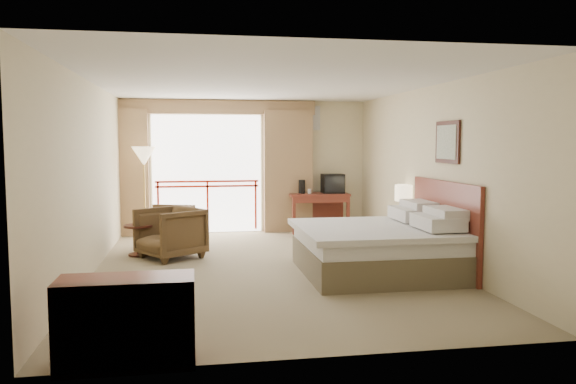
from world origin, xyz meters
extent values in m
plane|color=#867859|center=(0.00, 0.00, 0.00)|extent=(7.00, 7.00, 0.00)
plane|color=white|center=(0.00, 0.00, 2.70)|extent=(7.00, 7.00, 0.00)
plane|color=beige|center=(0.00, 3.50, 1.35)|extent=(5.00, 0.00, 5.00)
plane|color=beige|center=(0.00, -3.50, 1.35)|extent=(5.00, 0.00, 5.00)
plane|color=beige|center=(-2.50, 0.00, 1.35)|extent=(0.00, 7.00, 7.00)
plane|color=beige|center=(2.50, 0.00, 1.35)|extent=(0.00, 7.00, 7.00)
plane|color=white|center=(-0.80, 3.48, 1.20)|extent=(2.40, 0.00, 2.40)
cube|color=#AA220E|center=(-0.80, 3.46, 0.95)|extent=(2.09, 0.03, 0.04)
cube|color=#AA220E|center=(-0.80, 3.46, 1.05)|extent=(2.09, 0.03, 0.04)
cube|color=#AA220E|center=(-1.79, 3.46, 0.55)|extent=(0.04, 0.03, 1.00)
cube|color=#AA220E|center=(-0.80, 3.46, 0.55)|extent=(0.04, 0.03, 1.00)
cube|color=#AA220E|center=(0.19, 3.46, 0.55)|extent=(0.04, 0.03, 1.00)
cube|color=olive|center=(-2.45, 3.35, 1.25)|extent=(1.00, 0.26, 2.50)
cube|color=olive|center=(0.85, 3.35, 1.25)|extent=(1.00, 0.26, 2.50)
cube|color=olive|center=(-0.80, 3.38, 2.55)|extent=(4.40, 0.22, 0.28)
cube|color=silver|center=(1.30, 3.47, 2.35)|extent=(0.50, 0.04, 0.50)
cube|color=brown|center=(1.45, -0.60, 0.20)|extent=(2.05, 2.00, 0.40)
cube|color=silver|center=(1.45, -0.60, 0.50)|extent=(2.01, 1.96, 0.22)
cube|color=silver|center=(1.40, -0.60, 0.63)|extent=(2.09, 2.06, 0.08)
cube|color=silver|center=(2.15, -1.05, 0.78)|extent=(0.50, 0.75, 0.18)
cube|color=silver|center=(2.15, -0.15, 0.78)|extent=(0.50, 0.75, 0.18)
cube|color=silver|center=(2.28, -1.05, 0.90)|extent=(0.40, 0.70, 0.14)
cube|color=silver|center=(2.28, -0.15, 0.90)|extent=(0.40, 0.70, 0.14)
cube|color=maroon|center=(2.46, -0.60, 0.65)|extent=(0.06, 2.10, 1.30)
cube|color=black|center=(2.48, -0.60, 1.85)|extent=(0.03, 0.72, 0.60)
cube|color=silver|center=(2.46, -0.60, 1.85)|extent=(0.01, 0.60, 0.48)
cube|color=maroon|center=(2.42, 0.80, 0.27)|extent=(0.40, 0.47, 0.53)
cylinder|color=tan|center=(2.42, 0.85, 0.57)|extent=(0.14, 0.14, 0.04)
cylinder|color=tan|center=(2.42, 0.85, 0.75)|extent=(0.03, 0.03, 0.35)
cylinder|color=#FFE5B2|center=(2.42, 0.85, 1.00)|extent=(0.33, 0.33, 0.27)
cube|color=black|center=(2.37, 0.65, 0.58)|extent=(0.21, 0.17, 0.09)
cube|color=maroon|center=(1.46, 3.16, 0.77)|extent=(1.22, 0.59, 0.05)
cube|color=maroon|center=(0.90, 2.91, 0.38)|extent=(0.06, 0.06, 0.75)
cube|color=maroon|center=(2.02, 2.91, 0.38)|extent=(0.06, 0.06, 0.75)
cube|color=maroon|center=(0.90, 3.42, 0.38)|extent=(0.06, 0.06, 0.75)
cube|color=maroon|center=(2.02, 3.42, 0.38)|extent=(0.06, 0.06, 0.75)
cube|color=maroon|center=(1.46, 3.42, 0.46)|extent=(1.12, 0.03, 0.56)
cube|color=maroon|center=(1.46, 2.90, 0.69)|extent=(1.12, 0.03, 0.12)
cube|color=black|center=(1.76, 3.16, 1.00)|extent=(0.44, 0.34, 0.40)
cube|color=black|center=(1.76, 2.99, 1.00)|extent=(0.40, 0.02, 0.32)
cylinder|color=black|center=(1.11, 3.16, 0.94)|extent=(0.15, 0.15, 0.29)
cylinder|color=white|center=(1.26, 3.11, 0.84)|extent=(0.08, 0.08, 0.10)
cylinder|color=black|center=(1.04, 2.48, 0.14)|extent=(0.24, 0.24, 0.28)
imported|color=#432F19|center=(-1.56, 1.91, 0.00)|extent=(1.03, 1.01, 0.74)
imported|color=#432F19|center=(-1.46, 0.96, 0.00)|extent=(1.23, 1.22, 0.81)
cylinder|color=black|center=(-1.98, 1.24, 0.49)|extent=(0.46, 0.46, 0.04)
cylinder|color=black|center=(-1.98, 1.24, 0.25)|extent=(0.06, 0.06, 0.46)
cylinder|color=black|center=(-1.98, 1.24, 0.02)|extent=(0.33, 0.33, 0.03)
imported|color=white|center=(-1.98, 1.24, 0.51)|extent=(0.20, 0.24, 0.02)
cylinder|color=tan|center=(-2.00, 2.84, 0.02)|extent=(0.29, 0.29, 0.03)
cylinder|color=tan|center=(-2.00, 2.84, 0.77)|extent=(0.03, 0.03, 1.53)
cone|color=#FFE5B2|center=(-2.00, 2.84, 1.59)|extent=(0.45, 0.45, 0.36)
cube|color=maroon|center=(-1.64, -3.39, 0.37)|extent=(1.11, 0.46, 0.74)
cube|color=black|center=(-1.64, -3.62, 0.37)|extent=(1.02, 0.02, 0.65)
camera|label=1|loc=(-1.08, -8.07, 1.85)|focal=35.00mm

